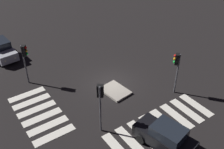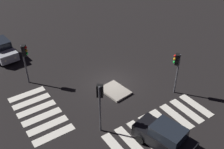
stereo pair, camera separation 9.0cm
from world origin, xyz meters
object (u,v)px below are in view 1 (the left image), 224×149
Objects in this scene: car_silver at (2,50)px; traffic_island at (115,91)px; traffic_light_south at (25,55)px; traffic_light_east at (100,97)px; traffic_light_north at (177,64)px; car_black at (165,136)px.

traffic_island is at bearing 23.94° from car_silver.
traffic_light_south is (-5.64, -5.74, 2.87)m from traffic_island.
traffic_island is 8.54m from traffic_light_south.
traffic_light_east is 1.05× the size of traffic_light_north.
traffic_light_east reaches higher than traffic_island.
traffic_light_east is (3.11, -3.47, 3.00)m from traffic_island.
car_silver is 1.17× the size of traffic_light_north.
car_black is 1.11× the size of traffic_light_east.
traffic_light_north is (8.57, 9.90, -0.01)m from traffic_light_south.
traffic_light_east is (14.91, 3.00, 2.14)m from car_silver.
traffic_light_east reaches higher than traffic_light_north.
traffic_island is 0.60× the size of car_black.
car_silver is 1.17× the size of traffic_light_south.
traffic_island is at bearing 13.11° from traffic_light_north.
car_silver reaches higher than traffic_island.
traffic_light_south is at bearing 57.00° from traffic_light_east.
car_black is 19.60m from car_silver.
traffic_island is 13.48m from car_silver.
traffic_light_east reaches higher than traffic_light_south.
traffic_light_east is at bearing 6.57° from car_silver.
traffic_light_south reaches higher than car_silver.
car_black reaches higher than traffic_island.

